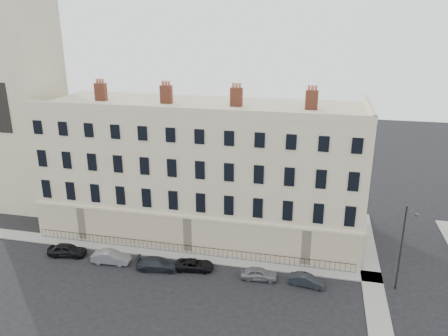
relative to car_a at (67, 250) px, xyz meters
The scene contains 13 objects.
ground 18.47m from the car_a, ahead, with size 160.00×160.00×0.00m, color black.
terrace 17.12m from the car_a, 38.19° to the left, with size 36.22×12.22×17.00m.
church_tower 24.44m from the car_a, 134.86° to the left, with size 8.00×8.13×44.00m.
pavement_terrace 8.78m from the car_a, 18.28° to the left, with size 48.00×2.00×0.12m, color gray.
pavement_east_return 31.84m from the car_a, 10.40° to the left, with size 2.00×24.00×0.12m, color gray.
railings 12.71m from the car_a, 14.33° to the left, with size 35.00×0.04×0.96m.
car_a is the anchor object (origin of this frame).
car_b 5.25m from the car_a, ahead, with size 1.39×3.98×1.31m, color slate.
car_c 10.39m from the car_a, ahead, with size 1.77×4.35×1.26m, color #21252C.
car_d 14.03m from the car_a, ahead, with size 1.77×3.85×1.07m, color black.
car_e 20.61m from the car_a, ahead, with size 1.43×3.55×1.21m, color slate.
car_f 25.17m from the car_a, ahead, with size 1.18×3.37×1.11m, color black.
streetlamp 33.62m from the car_a, ahead, with size 0.85×1.73×8.46m.
Camera 1 is at (7.05, -34.19, 23.95)m, focal length 35.00 mm.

